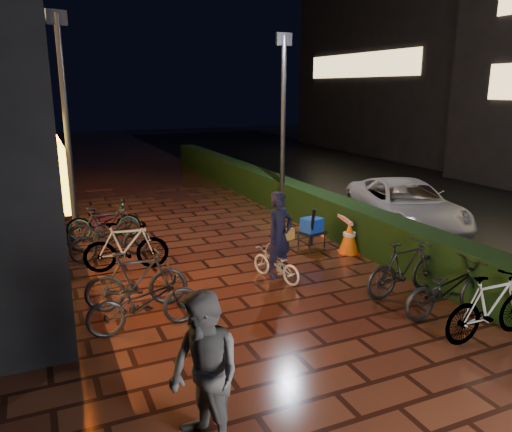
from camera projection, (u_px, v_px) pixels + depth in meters
name	position (u px, v px, depth m)	size (l,w,h in m)	color
ground	(308.00, 329.00, 8.10)	(80.00, 80.00, 0.00)	#381911
asphalt_road	(474.00, 209.00, 16.07)	(11.00, 60.00, 0.01)	black
hedge	(275.00, 191.00, 16.35)	(0.70, 20.00, 1.00)	black
bystander_person	(204.00, 374.00, 5.21)	(0.88, 0.69, 1.81)	#5A5A5C
van	(405.00, 205.00, 13.71)	(2.19, 4.76, 1.32)	silver
lamp_post_hedge	(283.00, 119.00, 14.52)	(0.51, 0.16, 5.29)	black
lamp_post_sf	(65.00, 111.00, 13.53)	(0.55, 0.24, 5.76)	black
cyclist	(278.00, 248.00, 9.97)	(0.84, 1.36, 1.85)	silver
traffic_barrier	(339.00, 229.00, 12.43)	(0.87, 1.91, 0.78)	#DF610B
cart_assembly	(312.00, 227.00, 11.87)	(0.71, 0.76, 1.14)	black
parked_bikes_storefront	(118.00, 248.00, 10.58)	(2.08, 6.16, 1.07)	black
parked_bikes_hedge	(445.00, 287.00, 8.50)	(1.92, 2.45, 1.07)	black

